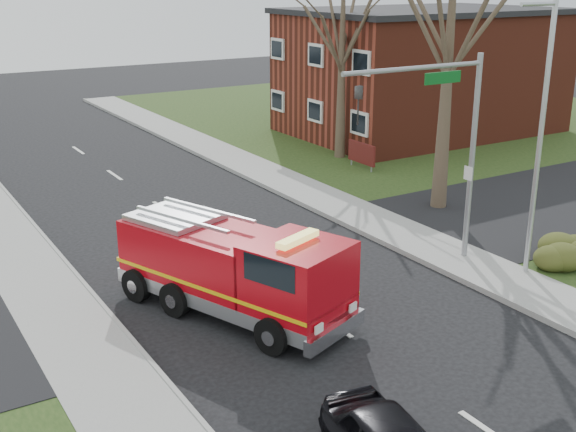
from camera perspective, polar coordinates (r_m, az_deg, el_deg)
ground at (r=20.03m, az=3.33°, el=-8.42°), size 120.00×120.00×0.00m
sidewalk_right at (r=23.79m, az=15.74°, el=-4.42°), size 2.40×80.00×0.15m
sidewalk_left at (r=17.62m, az=-13.92°, el=-12.77°), size 2.40×80.00×0.15m
brick_building at (r=44.16m, az=10.54°, el=11.18°), size 15.40×10.40×7.25m
health_center_sign at (r=35.12m, az=5.84°, el=4.95°), size 0.12×2.00×1.40m
bare_tree_near at (r=28.61m, az=12.75°, el=14.78°), size 6.00×6.00×12.00m
bare_tree_far at (r=36.55m, az=4.34°, el=14.43°), size 5.25×5.25×10.50m
traffic_signal_mast at (r=22.77m, az=12.28°, el=7.07°), size 5.29×0.18×6.80m
streetlight_pole at (r=22.87m, az=19.25°, el=6.11°), size 1.48×0.16×8.40m
fire_engine at (r=20.08m, az=-4.24°, el=-4.38°), size 4.67×7.34×2.80m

